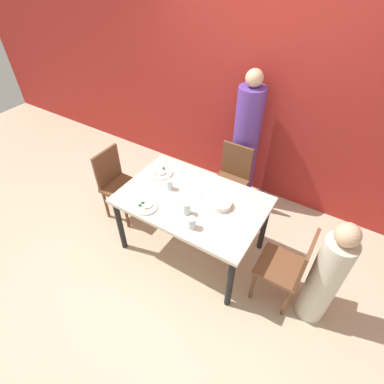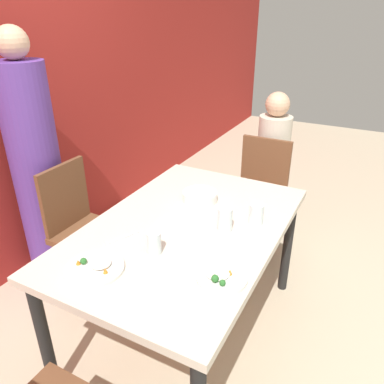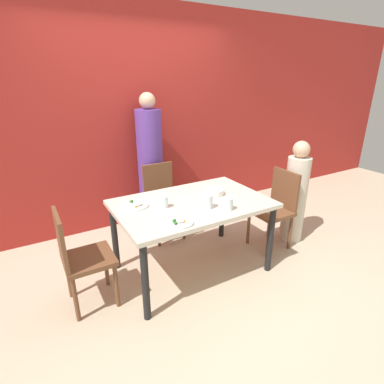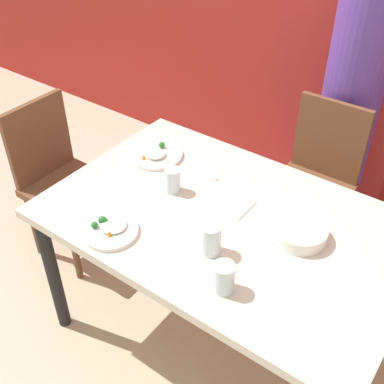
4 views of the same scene
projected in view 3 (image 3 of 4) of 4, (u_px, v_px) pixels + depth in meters
name	position (u px, v px, depth m)	size (l,w,h in m)	color
ground_plane	(192.00, 268.00, 3.11)	(10.00, 10.00, 0.00)	beige
wall_back	(136.00, 120.00, 3.74)	(10.00, 0.06, 2.70)	#A82823
dining_table	(192.00, 210.00, 2.87)	(1.44, 0.94, 0.75)	beige
chair_adult_spot	(162.00, 198.00, 3.61)	(0.40, 0.40, 0.89)	brown
chair_child_spot	(276.00, 207.00, 3.38)	(0.40, 0.40, 0.89)	brown
chair_empty_left	(80.00, 256.00, 2.45)	(0.40, 0.40, 0.89)	brown
person_adult	(151.00, 167.00, 3.77)	(0.31, 0.31, 1.69)	#5B3893
person_child	(295.00, 196.00, 3.49)	(0.26, 0.26, 1.21)	beige
bowl_curry	(214.00, 192.00, 3.01)	(0.20, 0.20, 0.06)	white
plate_rice_adult	(135.00, 205.00, 2.74)	(0.26, 0.26, 0.05)	white
plate_rice_child	(180.00, 222.00, 2.42)	(0.22, 0.22, 0.05)	white
glass_water_tall	(209.00, 202.00, 2.69)	(0.08, 0.08, 0.12)	silver
glass_water_short	(229.00, 204.00, 2.66)	(0.08, 0.08, 0.11)	silver
glass_water_center	(165.00, 202.00, 2.70)	(0.07, 0.07, 0.11)	silver
napkin_folded	(186.00, 199.00, 2.90)	(0.14, 0.14, 0.01)	white
fork_steel	(158.00, 199.00, 2.90)	(0.17, 0.09, 0.01)	silver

